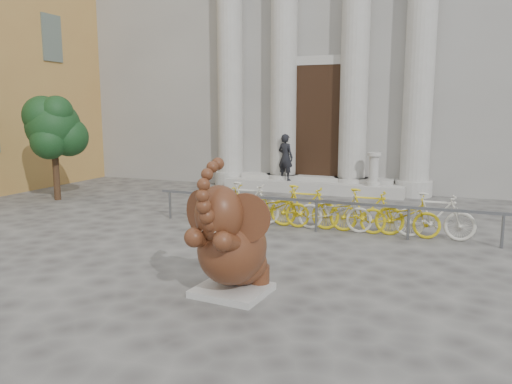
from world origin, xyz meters
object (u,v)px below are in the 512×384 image
at_px(elephant_statue, 231,246).
at_px(tree, 54,128).
at_px(bike_rack, 318,208).
at_px(pedestrian, 285,157).

distance_m(elephant_statue, tree, 9.84).
bearing_deg(elephant_statue, bike_rack, 92.77).
xyz_separation_m(bike_rack, pedestrian, (-2.42, 4.98, 0.64)).
bearing_deg(bike_rack, tree, 174.61).
bearing_deg(pedestrian, elephant_statue, 121.10).
height_order(elephant_statue, tree, tree).
xyz_separation_m(elephant_statue, pedestrian, (-2.23, 9.48, 0.39)).
height_order(bike_rack, tree, tree).
height_order(elephant_statue, bike_rack, elephant_statue).
relative_size(elephant_statue, tree, 0.66).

